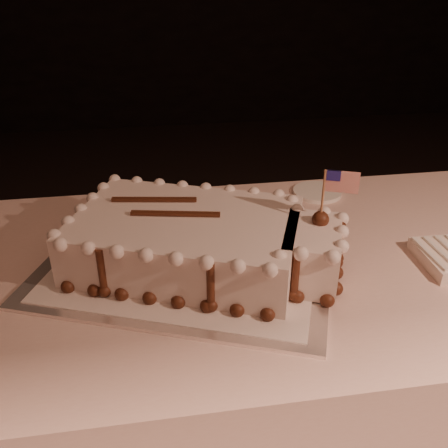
{
  "coord_description": "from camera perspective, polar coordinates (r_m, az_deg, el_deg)",
  "views": [
    {
      "loc": [
        -0.44,
        -0.31,
        1.35
      ],
      "look_at": [
        -0.29,
        0.6,
        0.84
      ],
      "focal_mm": 40.0,
      "sensor_mm": 36.0,
      "label": 1
    }
  ],
  "objects": [
    {
      "name": "banquet_table",
      "position": [
        1.4,
        12.51,
        -16.17
      ],
      "size": [
        2.4,
        0.8,
        0.75
      ],
      "primitive_type": "cube",
      "color": "beige",
      "rests_on": "ground"
    },
    {
      "name": "cake_board",
      "position": [
        1.08,
        -4.19,
        -4.51
      ],
      "size": [
        0.73,
        0.65,
        0.01
      ],
      "primitive_type": "cube",
      "rotation": [
        0.0,
        0.0,
        -0.37
      ],
      "color": "white",
      "rests_on": "banquet_table"
    },
    {
      "name": "doily",
      "position": [
        1.08,
        -4.2,
        -4.29
      ],
      "size": [
        0.66,
        0.58,
        0.0
      ],
      "primitive_type": "cube",
      "rotation": [
        0.0,
        0.0,
        -0.37
      ],
      "color": "silver",
      "rests_on": "cake_board"
    },
    {
      "name": "sheet_cake",
      "position": [
        1.05,
        -2.61,
        -1.94
      ],
      "size": [
        0.6,
        0.46,
        0.23
      ],
      "color": "silver",
      "rests_on": "doily"
    },
    {
      "name": "side_plate",
      "position": [
        1.42,
        10.59,
        3.6
      ],
      "size": [
        0.13,
        0.13,
        0.01
      ],
      "primitive_type": "cylinder",
      "color": "white",
      "rests_on": "banquet_table"
    }
  ]
}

